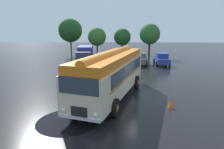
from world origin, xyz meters
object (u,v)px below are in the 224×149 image
object	(u,v)px
car_mid_left	(124,58)
car_mid_right	(140,58)
box_van	(85,55)
car_near_left	(103,58)
car_far_right	(162,59)
vintage_bus	(111,73)
traffic_cone	(171,104)

from	to	relation	value
car_mid_left	car_mid_right	world-z (taller)	same
box_van	car_near_left	bearing A→B (deg)	0.45
car_mid_left	car_far_right	world-z (taller)	same
vintage_bus	car_mid_right	xyz separation A→B (m)	(3.56, 14.26, -1.05)
car_near_left	car_mid_left	distance (m)	3.09
vintage_bus	car_mid_left	xyz separation A→B (m)	(1.20, 14.89, -1.05)
car_near_left	car_mid_left	world-z (taller)	same
car_near_left	car_far_right	xyz separation A→B (m)	(8.34, -0.12, 0.00)
box_van	traffic_cone	distance (m)	18.05
car_mid_left	car_mid_right	distance (m)	2.43
box_van	car_far_right	bearing A→B (deg)	-0.52
car_mid_right	traffic_cone	xyz separation A→B (m)	(0.38, -16.11, -0.57)
car_near_left	car_mid_left	xyz separation A→B (m)	(3.01, 0.72, 0.00)
car_far_right	box_van	distance (m)	10.89
box_van	car_mid_right	bearing A→B (deg)	0.80
car_mid_right	box_van	world-z (taller)	box_van
car_near_left	car_mid_right	bearing A→B (deg)	0.96
car_near_left	traffic_cone	size ratio (longest dim) A/B	7.66
vintage_bus	car_near_left	distance (m)	14.32
car_mid_left	traffic_cone	size ratio (longest dim) A/B	7.78
car_far_right	box_van	world-z (taller)	box_van
vintage_bus	box_van	world-z (taller)	vintage_bus
car_near_left	vintage_bus	bearing A→B (deg)	-82.74
car_mid_left	car_far_right	size ratio (longest dim) A/B	1.00
car_mid_left	vintage_bus	bearing A→B (deg)	-94.62
vintage_bus	box_van	size ratio (longest dim) A/B	1.76
car_mid_right	car_far_right	world-z (taller)	same
car_near_left	car_mid_right	world-z (taller)	same
box_van	vintage_bus	bearing A→B (deg)	-72.92
car_mid_right	car_near_left	bearing A→B (deg)	-179.04
vintage_bus	car_mid_left	size ratio (longest dim) A/B	2.42
vintage_bus	traffic_cone	bearing A→B (deg)	-25.14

